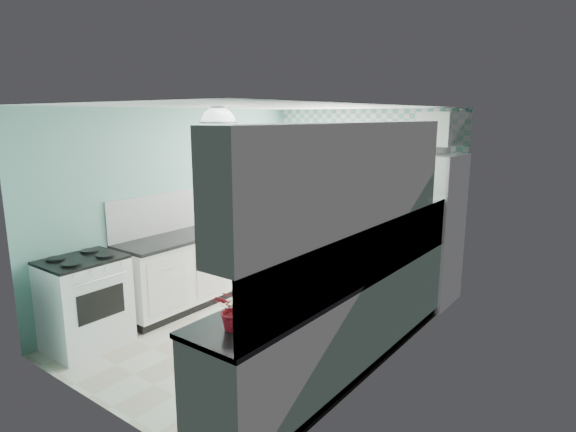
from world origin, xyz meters
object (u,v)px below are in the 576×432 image
Objects in this scene: fridge at (423,228)px; potted_plant at (235,309)px; sink at (387,254)px; fruit_bowl at (266,310)px; stove at (85,301)px; ceiling_light at (218,124)px; microwave at (428,143)px.

fridge is 6.37× the size of potted_plant.
fridge reaches higher than sink.
fridge is at bearing 94.78° from sink.
sink is at bearing 89.89° from fruit_bowl.
potted_plant is (0.00, -0.34, 0.12)m from fruit_bowl.
stove is at bearing 174.29° from potted_plant.
ceiling_light is 3.12m from fridge.
stove is at bearing -124.34° from fridge.
fruit_bowl is 3.51m from microwave.
sink is at bearing 92.86° from microwave.
microwave reaches higher than potted_plant.
potted_plant is 0.62× the size of microwave.
stove is at bearing -144.81° from ceiling_light.
ceiling_light reaches higher than fruit_bowl.
fridge is at bearing 51.92° from microwave.
potted_plant is (-0.00, -2.40, 0.16)m from sink.
stove is (-1.20, -0.85, -1.83)m from ceiling_light.
fridge is 1.10m from microwave.
fruit_bowl is at bearing -88.80° from fridge.
microwave is (-0.09, 3.33, 1.10)m from fruit_bowl.
ceiling_light reaches higher than potted_plant.
ceiling_light is at bearing 148.01° from fruit_bowl.
sink is 2.23× the size of fruit_bowl.
ceiling_light is at bearing 65.35° from microwave.
ceiling_light is 2.03m from potted_plant.
ceiling_light reaches higher than stove.
ceiling_light is at bearing 34.01° from stove.
fruit_bowl is (0.09, -3.33, 0.00)m from fridge.
fruit_bowl is at bearing 90.00° from potted_plant.
sink is 2.06m from fruit_bowl.
stove is (-2.31, -3.43, -0.47)m from fridge.
microwave is (2.31, 3.43, 1.57)m from stove.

